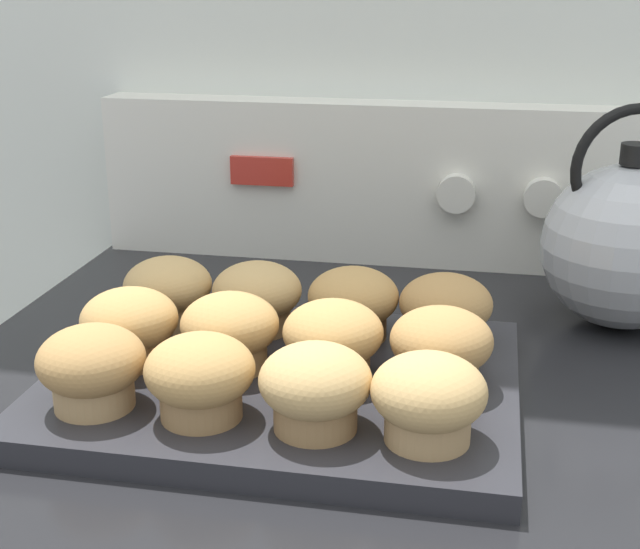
# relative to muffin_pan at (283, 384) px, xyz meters

# --- Properties ---
(wall_back) EXTENTS (8.00, 0.05, 2.40)m
(wall_back) POSITION_rel_muffin_pan_xyz_m (0.06, 0.44, 0.29)
(wall_back) COLOR silver
(wall_back) RESTS_ON ground_plane
(control_panel) EXTENTS (0.73, 0.07, 0.19)m
(control_panel) POSITION_rel_muffin_pan_xyz_m (0.06, 0.39, 0.08)
(control_panel) COLOR silver
(control_panel) RESTS_ON stove_range
(muffin_pan) EXTENTS (0.39, 0.30, 0.02)m
(muffin_pan) POSITION_rel_muffin_pan_xyz_m (0.00, 0.00, 0.00)
(muffin_pan) COLOR #28282D
(muffin_pan) RESTS_ON stove_range
(muffin_r0_c0) EXTENTS (0.08, 0.08, 0.06)m
(muffin_r0_c0) POSITION_rel_muffin_pan_xyz_m (-0.13, -0.09, 0.04)
(muffin_r0_c0) COLOR tan
(muffin_r0_c0) RESTS_ON muffin_pan
(muffin_r0_c1) EXTENTS (0.08, 0.08, 0.06)m
(muffin_r0_c1) POSITION_rel_muffin_pan_xyz_m (-0.04, -0.09, 0.04)
(muffin_r0_c1) COLOR #A37A4C
(muffin_r0_c1) RESTS_ON muffin_pan
(muffin_r0_c2) EXTENTS (0.08, 0.08, 0.06)m
(muffin_r0_c2) POSITION_rel_muffin_pan_xyz_m (0.05, -0.09, 0.04)
(muffin_r0_c2) COLOR #A37A4C
(muffin_r0_c2) RESTS_ON muffin_pan
(muffin_r0_c3) EXTENTS (0.08, 0.08, 0.06)m
(muffin_r0_c3) POSITION_rel_muffin_pan_xyz_m (0.13, -0.09, 0.04)
(muffin_r0_c3) COLOR tan
(muffin_r0_c3) RESTS_ON muffin_pan
(muffin_r1_c0) EXTENTS (0.08, 0.08, 0.06)m
(muffin_r1_c0) POSITION_rel_muffin_pan_xyz_m (-0.13, -0.00, 0.04)
(muffin_r1_c0) COLOR olive
(muffin_r1_c0) RESTS_ON muffin_pan
(muffin_r1_c1) EXTENTS (0.08, 0.08, 0.06)m
(muffin_r1_c1) POSITION_rel_muffin_pan_xyz_m (-0.05, 0.00, 0.04)
(muffin_r1_c1) COLOR tan
(muffin_r1_c1) RESTS_ON muffin_pan
(muffin_r1_c2) EXTENTS (0.08, 0.08, 0.06)m
(muffin_r1_c2) POSITION_rel_muffin_pan_xyz_m (0.04, 0.00, 0.04)
(muffin_r1_c2) COLOR #A37A4C
(muffin_r1_c2) RESTS_ON muffin_pan
(muffin_r1_c3) EXTENTS (0.08, 0.08, 0.06)m
(muffin_r1_c3) POSITION_rel_muffin_pan_xyz_m (0.13, 0.00, 0.04)
(muffin_r1_c3) COLOR olive
(muffin_r1_c3) RESTS_ON muffin_pan
(muffin_r2_c0) EXTENTS (0.08, 0.08, 0.06)m
(muffin_r2_c0) POSITION_rel_muffin_pan_xyz_m (-0.13, 0.08, 0.04)
(muffin_r2_c0) COLOR tan
(muffin_r2_c0) RESTS_ON muffin_pan
(muffin_r2_c1) EXTENTS (0.08, 0.08, 0.06)m
(muffin_r2_c1) POSITION_rel_muffin_pan_xyz_m (-0.04, 0.09, 0.04)
(muffin_r2_c1) COLOR #A37A4C
(muffin_r2_c1) RESTS_ON muffin_pan
(muffin_r2_c2) EXTENTS (0.08, 0.08, 0.06)m
(muffin_r2_c2) POSITION_rel_muffin_pan_xyz_m (0.05, 0.09, 0.04)
(muffin_r2_c2) COLOR olive
(muffin_r2_c2) RESTS_ON muffin_pan
(muffin_r2_c3) EXTENTS (0.08, 0.08, 0.06)m
(muffin_r2_c3) POSITION_rel_muffin_pan_xyz_m (0.13, 0.09, 0.04)
(muffin_r2_c3) COLOR tan
(muffin_r2_c3) RESTS_ON muffin_pan
(tea_kettle) EXTENTS (0.19, 0.16, 0.22)m
(tea_kettle) POSITION_rel_muffin_pan_xyz_m (0.30, 0.22, 0.07)
(tea_kettle) COLOR #ADAFB5
(tea_kettle) RESTS_ON stove_range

